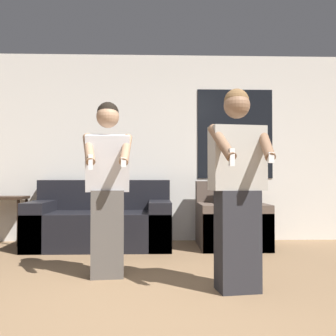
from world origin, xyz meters
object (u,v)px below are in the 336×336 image
Objects in this scene: armchair at (231,223)px; person_right at (237,188)px; person_left at (108,188)px; couch at (101,223)px; side_table at (3,204)px.

armchair is 0.53× the size of person_right.
couch is at bearing 99.68° from person_left.
person_right is at bearing -40.02° from side_table.
person_right is (2.75, -2.31, 0.28)m from side_table.
couch is 2.27× the size of side_table.
armchair is 3.11m from side_table.
couch is 1.13× the size of person_left.
person_left reaches higher than armchair.
side_table is (-3.09, 0.30, 0.24)m from armchair.
side_table is at bearing 174.53° from armchair.
person_left reaches higher than side_table.
side_table is at bearing 131.90° from person_left.
person_left is at bearing -80.32° from couch.
couch is 1.69m from person_left.
couch is 1.72m from armchair.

